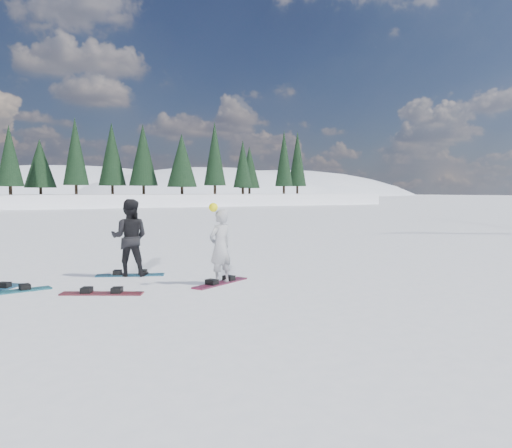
{
  "coord_description": "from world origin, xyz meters",
  "views": [
    {
      "loc": [
        -5.24,
        -9.11,
        1.9
      ],
      "look_at": [
        0.35,
        1.64,
        1.1
      ],
      "focal_mm": 35.0,
      "sensor_mm": 36.0,
      "label": 1
    }
  ],
  "objects_px": {
    "snowboarder_man": "(130,238)",
    "snowboarder_woman": "(220,246)",
    "snowboard_loose_b": "(102,293)",
    "snowboard_loose_c": "(9,292)"
  },
  "relations": [
    {
      "from": "snowboarder_man",
      "to": "snowboard_loose_b",
      "type": "xyz_separation_m",
      "value": [
        -0.95,
        -1.79,
        -0.85
      ]
    },
    {
      "from": "snowboarder_man",
      "to": "snowboarder_woman",
      "type": "bearing_deg",
      "value": 153.06
    },
    {
      "from": "snowboarder_woman",
      "to": "snowboarder_man",
      "type": "distance_m",
      "value": 2.32
    },
    {
      "from": "snowboarder_man",
      "to": "snowboard_loose_b",
      "type": "relative_size",
      "value": 1.15
    },
    {
      "from": "snowboard_loose_b",
      "to": "snowboard_loose_c",
      "type": "relative_size",
      "value": 1.0
    },
    {
      "from": "snowboard_loose_c",
      "to": "snowboarder_man",
      "type": "bearing_deg",
      "value": 9.31
    },
    {
      "from": "snowboarder_woman",
      "to": "snowboard_loose_b",
      "type": "relative_size",
      "value": 1.11
    },
    {
      "from": "snowboard_loose_c",
      "to": "snowboard_loose_b",
      "type": "bearing_deg",
      "value": -41.5
    },
    {
      "from": "snowboard_loose_b",
      "to": "snowboarder_man",
      "type": "bearing_deg",
      "value": 89.94
    },
    {
      "from": "snowboarder_man",
      "to": "snowboard_loose_b",
      "type": "bearing_deg",
      "value": 87.63
    }
  ]
}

